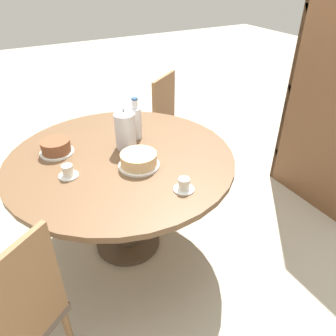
# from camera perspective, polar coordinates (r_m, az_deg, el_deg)

# --- Properties ---
(ground_plane) EXTENTS (14.00, 14.00, 0.00)m
(ground_plane) POSITION_cam_1_polar(r_m,az_deg,el_deg) (2.55, -6.92, -12.70)
(ground_plane) COLOR #B2A893
(dining_table) EXTENTS (1.43, 1.43, 0.76)m
(dining_table) POSITION_cam_1_polar(r_m,az_deg,el_deg) (2.15, -8.00, -1.00)
(dining_table) COLOR #473828
(dining_table) RESTS_ON ground_plane
(chair_a) EXTENTS (0.59, 0.59, 0.96)m
(chair_a) POSITION_cam_1_polar(r_m,az_deg,el_deg) (1.70, -25.75, -22.89)
(chair_a) COLOR olive
(chair_a) RESTS_ON ground_plane
(chair_b) EXTENTS (0.59, 0.59, 0.96)m
(chair_b) POSITION_cam_1_polar(r_m,az_deg,el_deg) (3.02, 1.49, 6.92)
(chair_b) COLOR olive
(chair_b) RESTS_ON ground_plane
(coffee_pot) EXTENTS (0.13, 0.13, 0.28)m
(coffee_pot) POSITION_cam_1_polar(r_m,az_deg,el_deg) (2.12, -7.47, 6.61)
(coffee_pot) COLOR silver
(coffee_pot) RESTS_ON dining_table
(water_bottle) EXTENTS (0.08, 0.08, 0.29)m
(water_bottle) POSITION_cam_1_polar(r_m,az_deg,el_deg) (2.24, -5.64, 8.03)
(water_bottle) COLOR silver
(water_bottle) RESTS_ON dining_table
(cake_main) EXTENTS (0.25, 0.25, 0.09)m
(cake_main) POSITION_cam_1_polar(r_m,az_deg,el_deg) (1.95, -5.11, 1.38)
(cake_main) COLOR white
(cake_main) RESTS_ON dining_table
(cake_second) EXTENTS (0.21, 0.21, 0.09)m
(cake_second) POSITION_cam_1_polar(r_m,az_deg,el_deg) (2.19, -18.92, 3.45)
(cake_second) COLOR white
(cake_second) RESTS_ON dining_table
(cup_a) EXTENTS (0.11, 0.11, 0.07)m
(cup_a) POSITION_cam_1_polar(r_m,az_deg,el_deg) (1.94, -17.03, -0.65)
(cup_a) COLOR silver
(cup_a) RESTS_ON dining_table
(cup_b) EXTENTS (0.11, 0.11, 0.07)m
(cup_b) POSITION_cam_1_polar(r_m,az_deg,el_deg) (1.75, 2.78, -3.03)
(cup_b) COLOR silver
(cup_b) RESTS_ON dining_table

